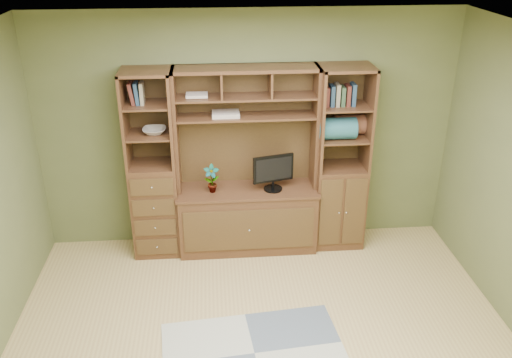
{
  "coord_description": "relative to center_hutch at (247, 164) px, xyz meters",
  "views": [
    {
      "loc": [
        -0.38,
        -3.54,
        3.33
      ],
      "look_at": [
        0.02,
        1.2,
        1.1
      ],
      "focal_mm": 38.0,
      "sensor_mm": 36.0,
      "label": 1
    }
  ],
  "objects": [
    {
      "name": "magazines",
      "position": [
        -0.21,
        0.09,
        0.54
      ],
      "size": [
        0.28,
        0.21,
        0.04
      ],
      "primitive_type": "cube",
      "color": "beige",
      "rests_on": "center_hutch"
    },
    {
      "name": "center_hutch",
      "position": [
        0.0,
        0.0,
        0.0
      ],
      "size": [
        1.54,
        0.53,
        2.05
      ],
      "primitive_type": "cube",
      "color": "#4F2F1B",
      "rests_on": "ground"
    },
    {
      "name": "blanket_teal",
      "position": [
        0.95,
        -0.01,
        0.38
      ],
      "size": [
        0.39,
        0.23,
        0.23
      ],
      "primitive_type": "cube",
      "color": "#29606C",
      "rests_on": "right_tower"
    },
    {
      "name": "orchid",
      "position": [
        -0.38,
        -0.03,
        -0.14
      ],
      "size": [
        0.16,
        0.11,
        0.31
      ],
      "primitive_type": "imported",
      "color": "#A75438",
      "rests_on": "center_hutch"
    },
    {
      "name": "monitor",
      "position": [
        0.28,
        -0.03,
        -0.02
      ],
      "size": [
        0.49,
        0.3,
        0.55
      ],
      "primitive_type": "cube",
      "rotation": [
        0.0,
        0.0,
        0.25
      ],
      "color": "black",
      "rests_on": "center_hutch"
    },
    {
      "name": "bowl",
      "position": [
        -0.95,
        0.04,
        0.39
      ],
      "size": [
        0.24,
        0.24,
        0.06
      ],
      "primitive_type": "imported",
      "color": "beige",
      "rests_on": "left_tower"
    },
    {
      "name": "blanket_red",
      "position": [
        1.13,
        0.12,
        0.37
      ],
      "size": [
        0.38,
        0.21,
        0.21
      ],
      "primitive_type": "cube",
      "color": "brown",
      "rests_on": "right_tower"
    },
    {
      "name": "rug",
      "position": [
        -0.06,
        -1.72,
        -1.02
      ],
      "size": [
        1.65,
        1.18,
        0.01
      ],
      "primitive_type": "cube",
      "rotation": [
        0.0,
        0.0,
        0.09
      ],
      "color": "gray",
      "rests_on": "ground"
    },
    {
      "name": "room",
      "position": [
        0.03,
        -1.73,
        0.28
      ],
      "size": [
        4.6,
        4.1,
        2.64
      ],
      "color": "tan",
      "rests_on": "ground"
    },
    {
      "name": "left_tower",
      "position": [
        -1.0,
        0.04,
        0.0
      ],
      "size": [
        0.5,
        0.45,
        2.05
      ],
      "primitive_type": "cube",
      "color": "#4F2F1B",
      "rests_on": "ground"
    },
    {
      "name": "right_tower",
      "position": [
        1.02,
        0.04,
        0.0
      ],
      "size": [
        0.55,
        0.45,
        2.05
      ],
      "primitive_type": "cube",
      "color": "#4F2F1B",
      "rests_on": "ground"
    }
  ]
}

